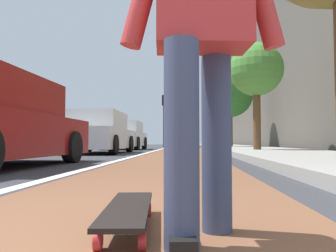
% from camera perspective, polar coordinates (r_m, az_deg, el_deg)
% --- Properties ---
extents(ground_plane, '(80.00, 80.00, 0.00)m').
position_cam_1_polar(ground_plane, '(10.74, 1.86, -4.91)').
color(ground_plane, '#38383D').
extents(bike_lane_paint, '(56.00, 2.18, 0.00)m').
position_cam_1_polar(bike_lane_paint, '(24.73, 2.87, -3.64)').
color(bike_lane_paint, brown).
rests_on(bike_lane_paint, ground).
extents(lane_stripe_white, '(52.00, 0.16, 0.01)m').
position_cam_1_polar(lane_stripe_white, '(20.79, -0.70, -3.82)').
color(lane_stripe_white, silver).
rests_on(lane_stripe_white, ground).
extents(sidewalk_curb, '(52.00, 3.20, 0.15)m').
position_cam_1_polar(sidewalk_curb, '(18.93, 12.05, -3.66)').
color(sidewalk_curb, '#9E9B93').
rests_on(sidewalk_curb, ground).
extents(building_facade, '(40.00, 1.20, 12.48)m').
position_cam_1_polar(building_facade, '(24.07, 16.77, 11.44)').
color(building_facade, '#5B534A').
rests_on(building_facade, ground).
extents(skateboard, '(0.85, 0.27, 0.11)m').
position_cam_1_polar(skateboard, '(1.65, -6.79, -14.01)').
color(skateboard, red).
rests_on(skateboard, ground).
extents(skater_person, '(0.48, 0.72, 1.64)m').
position_cam_1_polar(skater_person, '(1.53, 5.72, 17.12)').
color(skater_person, '#384260').
rests_on(skater_person, ground).
extents(parked_car_mid, '(4.50, 1.94, 1.48)m').
position_cam_1_polar(parked_car_mid, '(12.39, -11.59, -1.26)').
color(parked_car_mid, silver).
rests_on(parked_car_mid, ground).
extents(parked_car_far, '(4.10, 2.03, 1.50)m').
position_cam_1_polar(parked_car_far, '(18.15, -7.40, -1.68)').
color(parked_car_far, silver).
rests_on(parked_car_far, ground).
extents(traffic_light, '(0.33, 0.28, 4.02)m').
position_cam_1_polar(traffic_light, '(26.05, -0.72, 2.56)').
color(traffic_light, '#2D2D2D').
rests_on(traffic_light, ground).
extents(street_tree_mid, '(1.88, 1.88, 3.91)m').
position_cam_1_polar(street_tree_mid, '(12.38, 14.74, 9.09)').
color(street_tree_mid, brown).
rests_on(street_tree_mid, ground).
extents(street_tree_far, '(2.73, 2.73, 4.57)m').
position_cam_1_polar(street_tree_far, '(20.01, 10.42, 5.33)').
color(street_tree_far, brown).
rests_on(street_tree_far, ground).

